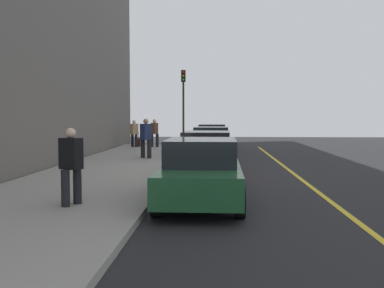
# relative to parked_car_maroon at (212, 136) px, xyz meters

# --- Properties ---
(ground_plane) EXTENTS (56.00, 56.00, 0.00)m
(ground_plane) POSITION_rel_parked_car_maroon_xyz_m (12.43, -0.18, -0.76)
(ground_plane) COLOR black
(sidewalk) EXTENTS (28.00, 4.60, 0.15)m
(sidewalk) POSITION_rel_parked_car_maroon_xyz_m (12.43, -3.48, -0.68)
(sidewalk) COLOR gray
(sidewalk) RESTS_ON ground
(lane_stripe_centre) EXTENTS (28.00, 0.14, 0.01)m
(lane_stripe_centre) POSITION_rel_parked_car_maroon_xyz_m (12.43, 3.02, -0.75)
(lane_stripe_centre) COLOR gold
(lane_stripe_centre) RESTS_ON ground
(snow_bank_curb) EXTENTS (6.24, 0.56, 0.22)m
(snow_bank_curb) POSITION_rel_parked_car_maroon_xyz_m (9.98, -0.88, -0.65)
(snow_bank_curb) COLOR white
(snow_bank_curb) RESTS_ON ground
(parked_car_maroon) EXTENTS (4.65, 1.99, 1.51)m
(parked_car_maroon) POSITION_rel_parked_car_maroon_xyz_m (0.00, 0.00, 0.00)
(parked_car_maroon) COLOR black
(parked_car_maroon) RESTS_ON ground
(parked_car_white) EXTENTS (4.22, 2.01, 1.51)m
(parked_car_white) POSITION_rel_parked_car_maroon_xyz_m (6.45, 0.03, -0.00)
(parked_car_white) COLOR black
(parked_car_white) RESTS_ON ground
(parked_car_red) EXTENTS (4.18, 1.99, 1.51)m
(parked_car_red) POSITION_rel_parked_car_maroon_xyz_m (12.67, -0.07, -0.00)
(parked_car_red) COLOR black
(parked_car_red) RESTS_ON ground
(parked_car_green) EXTENTS (4.32, 1.94, 1.51)m
(parked_car_green) POSITION_rel_parked_car_maroon_xyz_m (17.73, -0.07, -0.00)
(parked_car_green) COLOR black
(parked_car_green) RESTS_ON ground
(pedestrian_navy_coat) EXTENTS (0.57, 0.52, 1.77)m
(pedestrian_navy_coat) POSITION_rel_parked_car_maroon_xyz_m (8.01, -2.90, 0.34)
(pedestrian_navy_coat) COLOR black
(pedestrian_navy_coat) RESTS_ON sidewalk
(pedestrian_tan_coat) EXTENTS (0.51, 0.50, 1.63)m
(pedestrian_tan_coat) POSITION_rel_parked_car_maroon_xyz_m (0.81, -4.75, 0.26)
(pedestrian_tan_coat) COLOR black
(pedestrian_tan_coat) RESTS_ON sidewalk
(pedestrian_black_coat) EXTENTS (0.51, 0.52, 1.66)m
(pedestrian_black_coat) POSITION_rel_parked_car_maroon_xyz_m (18.77, -2.81, 0.27)
(pedestrian_black_coat) COLOR black
(pedestrian_black_coat) RESTS_ON sidewalk
(pedestrian_brown_coat) EXTENTS (0.52, 0.54, 1.69)m
(pedestrian_brown_coat) POSITION_rel_parked_car_maroon_xyz_m (0.66, -3.52, 0.29)
(pedestrian_brown_coat) COLOR black
(pedestrian_brown_coat) RESTS_ON sidewalk
(traffic_light_pole) EXTENTS (0.35, 0.26, 4.65)m
(traffic_light_pole) POSITION_rel_parked_car_maroon_xyz_m (0.72, -1.74, 2.51)
(traffic_light_pole) COLOR #2D2D19
(traffic_light_pole) RESTS_ON sidewalk
(rolling_suitcase) EXTENTS (0.34, 0.22, 0.86)m
(rolling_suitcase) POSITION_rel_parked_car_maroon_xyz_m (0.36, -4.55, -0.36)
(rolling_suitcase) COLOR #471E19
(rolling_suitcase) RESTS_ON sidewalk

